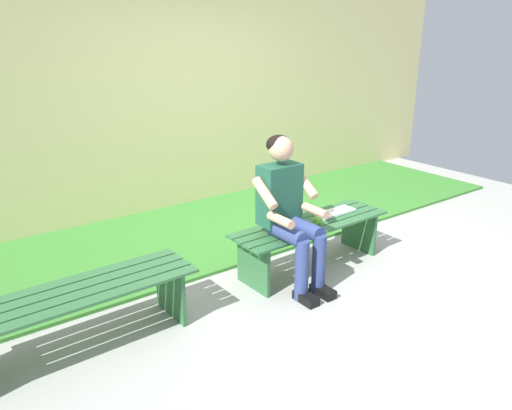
{
  "coord_description": "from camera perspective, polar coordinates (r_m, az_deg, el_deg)",
  "views": [
    {
      "loc": [
        2.76,
        2.94,
        1.99
      ],
      "look_at": [
        0.71,
        0.15,
        0.78
      ],
      "focal_mm": 34.65,
      "sensor_mm": 36.0,
      "label": 1
    }
  ],
  "objects": [
    {
      "name": "bench_near",
      "position": [
        4.37,
        6.36,
        -3.31
      ],
      "size": [
        1.53,
        0.48,
        0.43
      ],
      "rotation": [
        0.0,
        0.0,
        0.02
      ],
      "color": "#2D6038",
      "rests_on": "ground"
    },
    {
      "name": "person_seated",
      "position": [
        3.96,
        3.78,
        -0.22
      ],
      "size": [
        0.5,
        0.69,
        1.23
      ],
      "color": "#1E513D",
      "rests_on": "ground"
    },
    {
      "name": "apple",
      "position": [
        4.27,
        7.13,
        -1.78
      ],
      "size": [
        0.08,
        0.08,
        0.08
      ],
      "primitive_type": "sphere",
      "color": "#72B738",
      "rests_on": "bench_near"
    },
    {
      "name": "ground_plane",
      "position": [
        3.3,
        4.72,
        -18.38
      ],
      "size": [
        10.0,
        7.0,
        0.04
      ],
      "primitive_type": "cube",
      "color": "#9E9E99"
    },
    {
      "name": "grass_strip",
      "position": [
        4.98,
        -12.7,
        -4.62
      ],
      "size": [
        9.0,
        1.81,
        0.03
      ],
      "primitive_type": "cube",
      "color": "#387A2D",
      "rests_on": "ground"
    },
    {
      "name": "book_open",
      "position": [
        4.56,
        9.11,
        -0.87
      ],
      "size": [
        0.42,
        0.17,
        0.02
      ],
      "rotation": [
        0.0,
        0.0,
        0.02
      ],
      "color": "white",
      "rests_on": "bench_near"
    },
    {
      "name": "bench_far",
      "position": [
        3.46,
        -19.78,
        -10.76
      ],
      "size": [
        1.57,
        0.48,
        0.43
      ],
      "rotation": [
        0.0,
        0.0,
        0.02
      ],
      "color": "#2D6038",
      "rests_on": "ground"
    },
    {
      "name": "brick_wall",
      "position": [
        5.71,
        -13.25,
        14.38
      ],
      "size": [
        9.5,
        0.24,
        3.11
      ],
      "primitive_type": "cube",
      "color": "#D1C684",
      "rests_on": "ground"
    }
  ]
}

